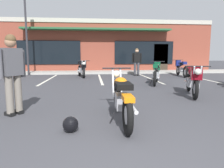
# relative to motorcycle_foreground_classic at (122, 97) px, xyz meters

# --- Properties ---
(ground_plane) EXTENTS (80.00, 80.00, 0.00)m
(ground_plane) POSITION_rel_motorcycle_foreground_classic_xyz_m (-0.11, 2.22, -0.46)
(ground_plane) COLOR #3D3D42
(sidewalk_kerb) EXTENTS (22.00, 1.80, 0.14)m
(sidewalk_kerb) POSITION_rel_motorcycle_foreground_classic_xyz_m (-0.11, 10.75, -0.39)
(sidewalk_kerb) COLOR #A8A59E
(sidewalk_kerb) RESTS_ON ground_plane
(brick_storefront_building) EXTENTS (17.39, 7.14, 3.87)m
(brick_storefront_building) POSITION_rel_motorcycle_foreground_classic_xyz_m (-0.11, 14.60, 1.48)
(brick_storefront_building) COLOR brown
(brick_storefront_building) RESTS_ON ground_plane
(painted_stall_lines) EXTENTS (10.92, 4.80, 0.01)m
(painted_stall_lines) POSITION_rel_motorcycle_foreground_classic_xyz_m (-0.11, 7.15, -0.46)
(painted_stall_lines) COLOR silver
(painted_stall_lines) RESTS_ON ground_plane
(motorcycle_foreground_classic) EXTENTS (0.66, 2.11, 0.98)m
(motorcycle_foreground_classic) POSITION_rel_motorcycle_foreground_classic_xyz_m (0.00, 0.00, 0.00)
(motorcycle_foreground_classic) COLOR black
(motorcycle_foreground_classic) RESTS_ON ground_plane
(motorcycle_red_sportbike) EXTENTS (0.84, 2.09, 0.98)m
(motorcycle_red_sportbike) POSITION_rel_motorcycle_foreground_classic_xyz_m (-5.78, 8.43, 0.00)
(motorcycle_red_sportbike) COLOR black
(motorcycle_red_sportbike) RESTS_ON ground_plane
(motorcycle_black_cruiser) EXTENTS (0.82, 2.09, 0.98)m
(motorcycle_black_cruiser) POSITION_rel_motorcycle_foreground_classic_xyz_m (-1.15, 8.12, 0.07)
(motorcycle_black_cruiser) COLOR black
(motorcycle_black_cruiser) RESTS_ON ground_plane
(motorcycle_silver_naked) EXTENTS (1.00, 2.03, 0.98)m
(motorcycle_silver_naked) POSITION_rel_motorcycle_foreground_classic_xyz_m (2.54, 2.20, 0.07)
(motorcycle_silver_naked) COLOR black
(motorcycle_silver_naked) RESTS_ON ground_plane
(motorcycle_blue_standard) EXTENTS (0.72, 2.10, 0.98)m
(motorcycle_blue_standard) POSITION_rel_motorcycle_foreground_classic_xyz_m (4.78, 8.04, 0.07)
(motorcycle_blue_standard) COLOR black
(motorcycle_blue_standard) RESTS_ON ground_plane
(motorcycle_orange_scrambler) EXTENTS (1.06, 2.01, 0.98)m
(motorcycle_orange_scrambler) POSITION_rel_motorcycle_foreground_classic_xyz_m (2.27, 4.99, 0.07)
(motorcycle_orange_scrambler) COLOR black
(motorcycle_orange_scrambler) RESTS_ON ground_plane
(person_in_shorts_foreground) EXTENTS (0.44, 0.54, 1.68)m
(person_in_shorts_foreground) POSITION_rel_motorcycle_foreground_classic_xyz_m (-2.19, 0.58, 0.49)
(person_in_shorts_foreground) COLOR black
(person_in_shorts_foreground) RESTS_ON ground_plane
(person_by_back_row) EXTENTS (0.60, 0.28, 1.68)m
(person_by_back_row) POSITION_rel_motorcycle_foreground_classic_xyz_m (2.20, 8.65, 0.49)
(person_by_back_row) COLOR black
(person_by_back_row) RESTS_ON ground_plane
(helmet_on_pavement) EXTENTS (0.26, 0.26, 0.26)m
(helmet_on_pavement) POSITION_rel_motorcycle_foreground_classic_xyz_m (-0.92, -0.53, -0.33)
(helmet_on_pavement) COLOR black
(helmet_on_pavement) RESTS_ON ground_plane
(parking_lot_lamp_post) EXTENTS (0.24, 0.76, 5.33)m
(parking_lot_lamp_post) POSITION_rel_motorcycle_foreground_classic_xyz_m (-4.56, 9.55, 2.95)
(parking_lot_lamp_post) COLOR #2D2D33
(parking_lot_lamp_post) RESTS_ON ground_plane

